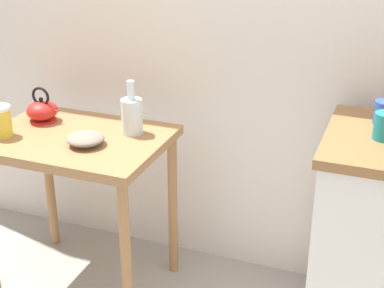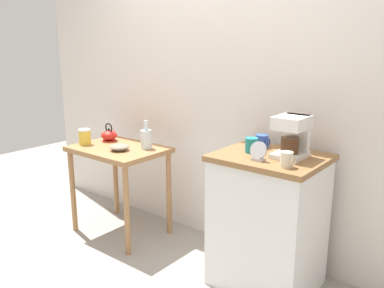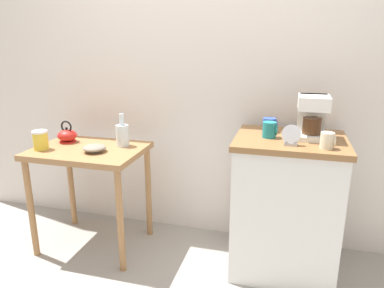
{
  "view_description": "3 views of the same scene",
  "coord_description": "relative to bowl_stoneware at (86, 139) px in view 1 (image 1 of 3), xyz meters",
  "views": [
    {
      "loc": [
        0.55,
        -1.96,
        1.71
      ],
      "look_at": [
        -0.17,
        -0.08,
        0.82
      ],
      "focal_mm": 53.74,
      "sensor_mm": 36.0,
      "label": 1
    },
    {
      "loc": [
        1.81,
        -2.22,
        1.6
      ],
      "look_at": [
        0.08,
        -0.06,
        0.91
      ],
      "focal_mm": 38.11,
      "sensor_mm": 36.0,
      "label": 2
    },
    {
      "loc": [
        0.62,
        -2.15,
        1.48
      ],
      "look_at": [
        0.05,
        -0.08,
        0.86
      ],
      "focal_mm": 33.36,
      "sensor_mm": 36.0,
      "label": 3
    }
  ],
  "objects": [
    {
      "name": "teakettle",
      "position": [
        -0.32,
        0.16,
        0.02
      ],
      "size": [
        0.17,
        0.14,
        0.16
      ],
      "color": "red",
      "rests_on": "wooden_table"
    },
    {
      "name": "wooden_table",
      "position": [
        -0.09,
        0.07,
        -0.14
      ],
      "size": [
        0.76,
        0.56,
        0.76
      ],
      "color": "#9E7044",
      "rests_on": "ground_plane"
    },
    {
      "name": "bowl_stoneware",
      "position": [
        0.0,
        0.0,
        0.0
      ],
      "size": [
        0.15,
        0.15,
        0.05
      ],
      "color": "gray",
      "rests_on": "wooden_table"
    },
    {
      "name": "glass_carafe_vase",
      "position": [
        0.12,
        0.18,
        0.05
      ],
      "size": [
        0.09,
        0.09,
        0.23
      ],
      "color": "silver",
      "rests_on": "wooden_table"
    }
  ]
}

